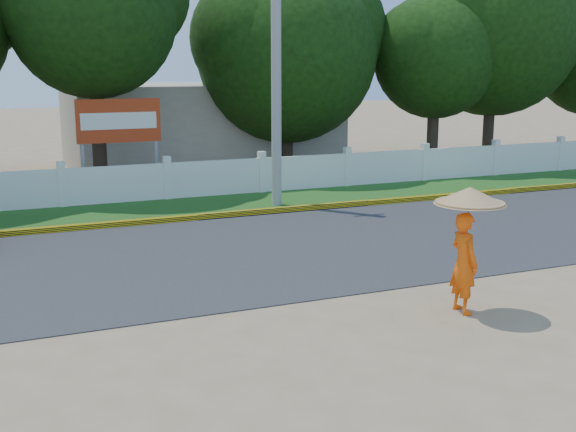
% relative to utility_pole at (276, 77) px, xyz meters
% --- Properties ---
extents(ground, '(120.00, 120.00, 0.00)m').
position_rel_utility_pole_xyz_m(ground, '(-2.64, -9.08, -3.63)').
color(ground, '#9E8460').
rests_on(ground, ground).
extents(road, '(60.00, 7.00, 0.02)m').
position_rel_utility_pole_xyz_m(road, '(-2.64, -4.58, -3.62)').
color(road, '#38383A').
rests_on(road, ground).
extents(grass_verge, '(60.00, 3.50, 0.03)m').
position_rel_utility_pole_xyz_m(grass_verge, '(-2.64, 0.67, -3.61)').
color(grass_verge, '#2D601E').
rests_on(grass_verge, ground).
extents(curb, '(40.00, 0.18, 0.16)m').
position_rel_utility_pole_xyz_m(curb, '(-2.64, -1.03, -3.55)').
color(curb, yellow).
rests_on(curb, ground).
extents(fence, '(40.00, 0.10, 1.10)m').
position_rel_utility_pole_xyz_m(fence, '(-2.64, 2.12, -3.08)').
color(fence, silver).
rests_on(fence, ground).
extents(building_near, '(10.00, 6.00, 3.20)m').
position_rel_utility_pole_xyz_m(building_near, '(0.36, 8.92, -2.03)').
color(building_near, '#B7AD99').
rests_on(building_near, ground).
extents(utility_pole, '(0.28, 0.28, 7.25)m').
position_rel_utility_pole_xyz_m(utility_pole, '(0.00, 0.00, 0.00)').
color(utility_pole, gray).
rests_on(utility_pole, ground).
extents(monk_with_parasol, '(1.14, 1.14, 2.07)m').
position_rel_utility_pole_xyz_m(monk_with_parasol, '(-0.56, -9.51, -2.28)').
color(monk_with_parasol, '#F9580D').
rests_on(monk_with_parasol, ground).
extents(billboard, '(2.50, 0.13, 2.95)m').
position_rel_utility_pole_xyz_m(billboard, '(-3.80, 3.22, -1.49)').
color(billboard, gray).
rests_on(billboard, ground).
extents(tree_row, '(38.02, 7.63, 8.74)m').
position_rel_utility_pole_xyz_m(tree_row, '(0.80, 4.98, 1.22)').
color(tree_row, '#473828').
rests_on(tree_row, ground).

